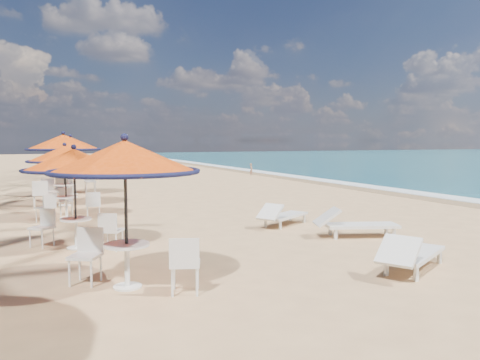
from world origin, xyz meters
The scene contains 12 objects.
ground centered at (0.00, 0.00, 0.00)m, with size 160.00×160.00×0.00m, color tan.
foam_strip centered at (9.30, 10.00, 0.00)m, with size 1.20×140.00×0.04m, color white.
wetsand_band centered at (8.40, 10.00, 0.00)m, with size 1.40×140.00×0.02m, color olive.
station_0 centered at (-4.81, -0.02, 1.85)m, with size 2.33×2.33×2.43m.
station_1 centered at (-5.30, 3.16, 1.71)m, with size 2.15×2.15×2.24m.
station_2 centered at (-5.21, 7.36, 1.65)m, with size 2.16×2.16×2.26m.
station_3 centered at (-5.13, 10.35, 1.94)m, with size 2.54×2.58×2.65m.
station_4 centered at (-4.52, 13.95, 1.88)m, with size 2.47×2.47×2.58m.
lounger_near centered at (-0.09, -1.18, 0.34)m, with size 2.06×1.50×0.72m.
lounger_mid centered at (0.87, 1.67, 0.33)m, with size 2.09×1.27×0.71m.
lounger_far centered at (0.04, 3.66, 0.30)m, with size 1.86×1.38×0.65m.
person centered at (7.17, 20.45, 0.43)m, with size 0.32×0.21×0.87m, color #8B5E46.
Camera 1 is at (-6.16, -7.33, 2.32)m, focal length 35.00 mm.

